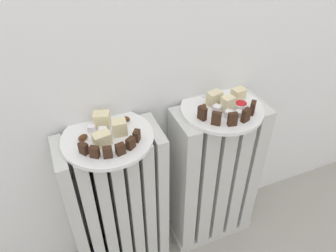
{
  "coord_description": "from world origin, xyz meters",
  "views": [
    {
      "loc": [
        -0.31,
        -0.46,
        1.24
      ],
      "look_at": [
        0.0,
        0.28,
        0.61
      ],
      "focal_mm": 35.11,
      "sensor_mm": 36.0,
      "label": 1
    }
  ],
  "objects": [
    {
      "name": "turkish_delight_right_2",
      "position": [
        0.18,
        0.23,
        0.64
      ],
      "size": [
        0.03,
        0.03,
        0.02
      ],
      "primitive_type": "cube",
      "rotation": [
        0.0,
        0.0,
        0.66
      ],
      "color": "white",
      "rests_on": "plate_right"
    },
    {
      "name": "dark_cake_slice_right_4",
      "position": [
        0.26,
        0.21,
        0.65
      ],
      "size": [
        0.03,
        0.03,
        0.04
      ],
      "primitive_type": "cube",
      "rotation": [
        0.0,
        0.0,
        0.81
      ],
      "color": "#382114",
      "rests_on": "plate_right"
    },
    {
      "name": "turkish_delight_right_0",
      "position": [
        0.21,
        0.29,
        0.64
      ],
      "size": [
        0.03,
        0.03,
        0.03
      ],
      "primitive_type": "cube",
      "rotation": [
        0.0,
        0.0,
        1.39
      ],
      "color": "white",
      "rests_on": "plate_right"
    },
    {
      "name": "radiator_left",
      "position": [
        -0.19,
        0.28,
        0.3
      ],
      "size": [
        0.33,
        0.16,
        0.62
      ],
      "color": "silver",
      "rests_on": "ground_plane"
    },
    {
      "name": "plate_left",
      "position": [
        -0.19,
        0.28,
        0.62
      ],
      "size": [
        0.27,
        0.27,
        0.01
      ],
      "primitive_type": "cylinder",
      "color": "white",
      "rests_on": "radiator_left"
    },
    {
      "name": "turkish_delight_right_3",
      "position": [
        0.21,
        0.22,
        0.64
      ],
      "size": [
        0.03,
        0.03,
        0.02
      ],
      "primitive_type": "cube",
      "rotation": [
        0.0,
        0.0,
        1.09
      ],
      "color": "white",
      "rests_on": "plate_right"
    },
    {
      "name": "marble_cake_slice_left_0",
      "position": [
        -0.19,
        0.33,
        0.65
      ],
      "size": [
        0.06,
        0.05,
        0.05
      ],
      "primitive_type": "cube",
      "rotation": [
        0.0,
        0.0,
        -0.34
      ],
      "color": "beige",
      "rests_on": "plate_left"
    },
    {
      "name": "dark_cake_slice_left_2",
      "position": [
        -0.21,
        0.19,
        0.65
      ],
      "size": [
        0.03,
        0.02,
        0.03
      ],
      "primitive_type": "cube",
      "rotation": [
        0.0,
        0.0,
        -0.22
      ],
      "color": "#382114",
      "rests_on": "plate_left"
    },
    {
      "name": "marble_cake_slice_right_1",
      "position": [
        0.19,
        0.26,
        0.66
      ],
      "size": [
        0.04,
        0.04,
        0.05
      ],
      "primitive_type": "cube",
      "rotation": [
        0.0,
        0.0,
        0.19
      ],
      "color": "beige",
      "rests_on": "plate_right"
    },
    {
      "name": "dark_cake_slice_left_5",
      "position": [
        -0.12,
        0.23,
        0.65
      ],
      "size": [
        0.03,
        0.03,
        0.03
      ],
      "primitive_type": "cube",
      "rotation": [
        0.0,
        0.0,
        0.96
      ],
      "color": "#382114",
      "rests_on": "plate_left"
    },
    {
      "name": "marble_cake_slice_right_2",
      "position": [
        0.26,
        0.3,
        0.65
      ],
      "size": [
        0.05,
        0.04,
        0.04
      ],
      "primitive_type": "cube",
      "rotation": [
        0.0,
        0.0,
        0.18
      ],
      "color": "beige",
      "rests_on": "plate_right"
    },
    {
      "name": "turkish_delight_right_1",
      "position": [
        0.16,
        0.26,
        0.64
      ],
      "size": [
        0.03,
        0.03,
        0.02
      ],
      "primitive_type": "cube",
      "rotation": [
        0.0,
        0.0,
        0.51
      ],
      "color": "white",
      "rests_on": "plate_right"
    },
    {
      "name": "dark_cake_slice_right_3",
      "position": [
        0.22,
        0.19,
        0.65
      ],
      "size": [
        0.03,
        0.02,
        0.04
      ],
      "primitive_type": "cube",
      "rotation": [
        0.0,
        0.0,
        0.3
      ],
      "color": "#382114",
      "rests_on": "plate_right"
    },
    {
      "name": "marble_cake_slice_left_2",
      "position": [
        -0.21,
        0.25,
        0.65
      ],
      "size": [
        0.05,
        0.04,
        0.04
      ],
      "primitive_type": "cube",
      "rotation": [
        0.0,
        0.0,
        0.15
      ],
      "color": "beige",
      "rests_on": "plate_left"
    },
    {
      "name": "medjool_date_right_1",
      "position": [
        0.13,
        0.3,
        0.64
      ],
      "size": [
        0.03,
        0.03,
        0.01
      ],
      "primitive_type": "ellipsoid",
      "rotation": [
        0.0,
        0.0,
        1.01
      ],
      "color": "#4C2814",
      "rests_on": "plate_right"
    },
    {
      "name": "medjool_date_left_1",
      "position": [
        -0.12,
        0.33,
        0.64
      ],
      "size": [
        0.03,
        0.03,
        0.02
      ],
      "primitive_type": "ellipsoid",
      "rotation": [
        0.0,
        0.0,
        2.43
      ],
      "color": "#4C2814",
      "rests_on": "plate_left"
    },
    {
      "name": "dark_cake_slice_right_1",
      "position": [
        0.13,
        0.21,
        0.65
      ],
      "size": [
        0.03,
        0.03,
        0.04
      ],
      "primitive_type": "cube",
      "rotation": [
        0.0,
        0.0,
        -0.72
      ],
      "color": "#382114",
      "rests_on": "plate_right"
    },
    {
      "name": "jam_bowl_right",
      "position": [
        0.24,
        0.25,
        0.64
      ],
      "size": [
        0.04,
        0.04,
        0.02
      ],
      "color": "white",
      "rests_on": "plate_right"
    },
    {
      "name": "marble_cake_slice_left_1",
      "position": [
        -0.15,
        0.28,
        0.65
      ],
      "size": [
        0.04,
        0.04,
        0.04
      ],
      "primitive_type": "cube",
      "rotation": [
        0.0,
        0.0,
        -0.11
      ],
      "color": "beige",
      "rests_on": "plate_left"
    },
    {
      "name": "turkish_delight_left_1",
      "position": [
        -0.2,
        0.29,
        0.64
      ],
      "size": [
        0.03,
        0.03,
        0.02
      ],
      "primitive_type": "cube",
      "rotation": [
        0.0,
        0.0,
        1.32
      ],
      "color": "white",
      "rests_on": "plate_left"
    },
    {
      "name": "dark_cake_slice_left_4",
      "position": [
        -0.14,
        0.2,
        0.65
      ],
      "size": [
        0.03,
        0.03,
        0.03
      ],
      "primitive_type": "cube",
      "rotation": [
        0.0,
        0.0,
        0.57
      ],
      "color": "#382114",
      "rests_on": "plate_left"
    },
    {
      "name": "dark_cake_slice_left_1",
      "position": [
        -0.24,
        0.21,
        0.65
      ],
      "size": [
        0.03,
        0.03,
        0.03
      ],
      "primitive_type": "cube",
      "rotation": [
        0.0,
        0.0,
        -0.62
      ],
      "color": "#382114",
      "rests_on": "plate_left"
    },
    {
      "name": "medjool_date_left_0",
      "position": [
        -0.26,
        0.29,
        0.64
      ],
      "size": [
        0.03,
        0.03,
        0.02
      ],
      "primitive_type": "ellipsoid",
      "rotation": [
        0.0,
        0.0,
        0.42
      ],
      "color": "#4C2814",
      "rests_on": "plate_left"
    },
    {
      "name": "dark_cake_slice_left_0",
      "position": [
        -0.27,
        0.23,
        0.65
      ],
      "size": [
        0.03,
        0.03,
        0.03
      ],
      "primitive_type": "cube",
      "rotation": [
        0.0,
        0.0,
        -1.01
      ],
      "color": "#382114",
      "rests_on": "plate_left"
    },
    {
      "name": "dark_cake_slice_left_3",
      "position": [
        -0.17,
        0.19,
        0.65
      ],
      "size": [
        0.03,
        0.02,
        0.03
      ],
      "primitive_type": "cube",
      "rotation": [
        0.0,
        0.0,
        0.17
      ],
      "color": "#382114",
      "rests_on": "plate_left"
    },
    {
      "name": "dark_cake_slice_right_0",
      "position": [
        0.1,
        0.25,
        0.65
      ],
      "size": [
        0.02,
        0.03,
        0.04
      ],
      "primitive_type": "cube",
      "rotation": [
        0.0,
        0.0,
        -1.23
      ],
      "color": "#382114",
      "rests_on": "plate_right"
    },
    {
      "name": "radiator_right",
      "position": [
        0.19,
        0.28,
        0.3
      ],
      "size": [
        0.33,
        0.16,
        0.62
      ],
      "color": "silver",
      "rests_on": "ground_plane"
    },
    {
      "name": "dark_cake_slice_right_2",
      "position": [
        0.17,
        0.19,
        0.65
      ],
      "size": [
        0.03,
        0.02,
        0.04
      ],
      "primitive_type": "cube",
      "rotation": [
        0.0,
        0.0,
        -0.21
      ],
      "color": "#382114",
      "rests_on": "plate_right"
    },
    {
      "name": "plate_right",
      "position": [
        0.19,
        0.28,
        0.62
      ],
      "size": [
        0.27,
        0.27,
        0.01
      ],
      "primitive_type": "cylinder",
      "color": "white",
      "rests_on": "radiator_right"
    },
    {
      "name": "fork",
      "position": [
        0.18,
        0.33,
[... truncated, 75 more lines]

